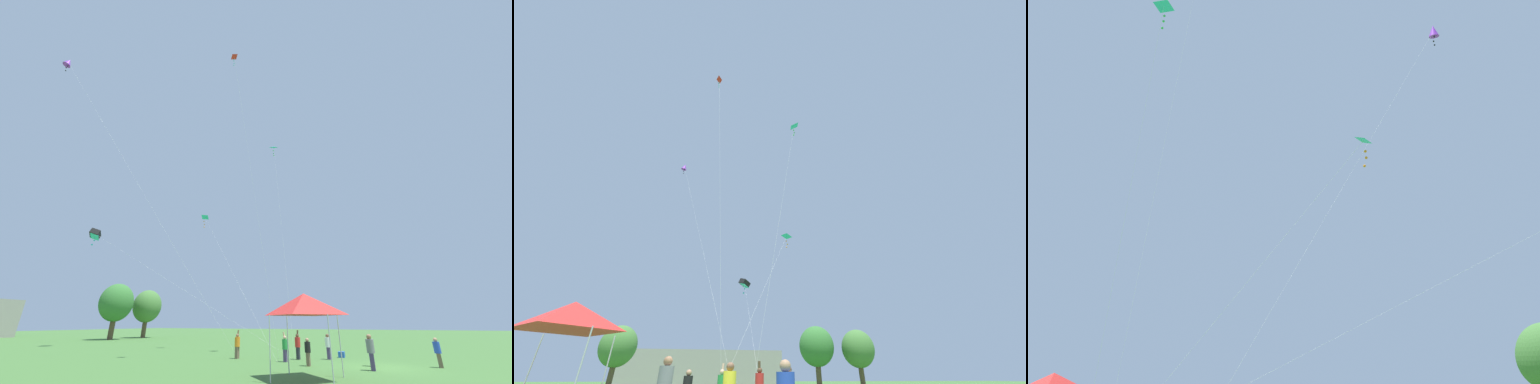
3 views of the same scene
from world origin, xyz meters
TOP-DOWN VIEW (x-y plane):
  - festival_tent at (-5.61, 2.65)m, footprint 3.00×3.00m
  - kite_cyan_delta_1 at (6.28, 16.87)m, footprint 6.84×11.25m
  - kite_purple_diamond_2 at (-7.47, 27.89)m, footprint 9.47×18.82m
  - kite_cyan_delta_3 at (5.06, 7.65)m, footprint 3.94×2.75m

SIDE VIEW (x-z plane):
  - festival_tent at x=-5.61m, z-range 1.34..5.05m
  - kite_cyan_delta_1 at x=6.28m, z-range 6.55..20.57m
  - kite_cyan_delta_3 at x=5.06m, z-range 9.81..30.38m
  - kite_purple_diamond_2 at x=-7.47m, z-range 14.46..44.55m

